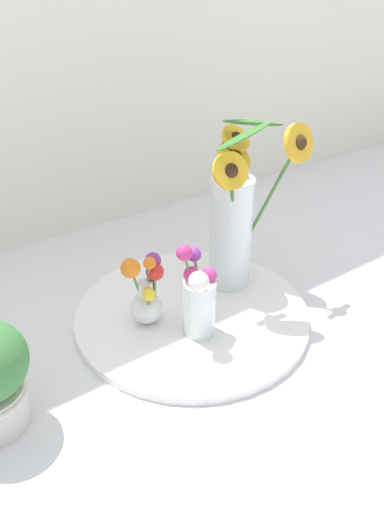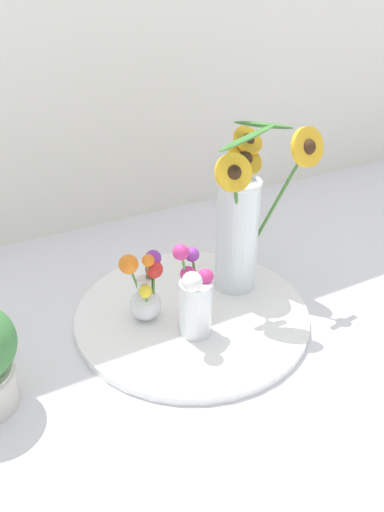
{
  "view_description": "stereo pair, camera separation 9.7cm",
  "coord_description": "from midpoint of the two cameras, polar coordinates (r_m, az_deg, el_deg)",
  "views": [
    {
      "loc": [
        -0.51,
        -0.62,
        0.66
      ],
      "look_at": [
        -0.04,
        0.06,
        0.15
      ],
      "focal_mm": 35.0,
      "sensor_mm": 36.0,
      "label": 1
    },
    {
      "loc": [
        -0.43,
        -0.68,
        0.66
      ],
      "look_at": [
        -0.04,
        0.06,
        0.15
      ],
      "focal_mm": 35.0,
      "sensor_mm": 36.0,
      "label": 2
    }
  ],
  "objects": [
    {
      "name": "ground_plane",
      "position": [
        1.04,
        6.11,
        -8.41
      ],
      "size": [
        6.0,
        6.0,
        0.0
      ],
      "primitive_type": "plane",
      "color": "silver"
    },
    {
      "name": "serving_tray",
      "position": [
        1.06,
        2.66,
        -6.75
      ],
      "size": [
        0.49,
        0.49,
        0.02
      ],
      "color": "white",
      "rests_on": "ground_plane"
    },
    {
      "name": "mason_jar_sunflowers",
      "position": [
        1.06,
        8.24,
        4.15
      ],
      "size": [
        0.24,
        0.22,
        0.39
      ],
      "color": "silver",
      "rests_on": "serving_tray"
    },
    {
      "name": "vase_small_center",
      "position": [
        0.95,
        3.24,
        -4.94
      ],
      "size": [
        0.08,
        0.1,
        0.19
      ],
      "color": "white",
      "rests_on": "serving_tray"
    },
    {
      "name": "vase_bulb_right",
      "position": [
        0.99,
        -2.6,
        -4.04
      ],
      "size": [
        0.09,
        0.07,
        0.16
      ],
      "color": "white",
      "rests_on": "serving_tray"
    }
  ]
}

